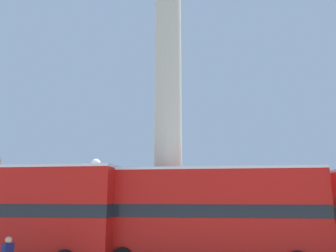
{
  "coord_description": "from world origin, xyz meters",
  "views": [
    {
      "loc": [
        1.13,
        -18.41,
        3.13
      ],
      "look_at": [
        0.0,
        0.0,
        7.08
      ],
      "focal_mm": 35.0,
      "sensor_mm": 36.0,
      "label": 1
    }
  ],
  "objects_px": {
    "street_lamp": "(94,194)",
    "bus_b": "(207,212)",
    "bus_a": "(2,210)",
    "monument_column": "(168,116)"
  },
  "relations": [
    {
      "from": "bus_a",
      "to": "bus_b",
      "type": "xyz_separation_m",
      "value": [
        9.63,
        0.09,
        -0.05
      ]
    },
    {
      "from": "bus_a",
      "to": "street_lamp",
      "type": "height_order",
      "value": "street_lamp"
    },
    {
      "from": "bus_b",
      "to": "street_lamp",
      "type": "height_order",
      "value": "street_lamp"
    },
    {
      "from": "monument_column",
      "to": "bus_b",
      "type": "relative_size",
      "value": 2.53
    },
    {
      "from": "street_lamp",
      "to": "bus_a",
      "type": "bearing_deg",
      "value": -161.91
    },
    {
      "from": "monument_column",
      "to": "street_lamp",
      "type": "distance_m",
      "value": 5.97
    },
    {
      "from": "monument_column",
      "to": "street_lamp",
      "type": "relative_size",
      "value": 5.22
    },
    {
      "from": "monument_column",
      "to": "bus_a",
      "type": "distance_m",
      "value": 9.75
    },
    {
      "from": "bus_a",
      "to": "bus_b",
      "type": "bearing_deg",
      "value": 5.44
    },
    {
      "from": "street_lamp",
      "to": "bus_b",
      "type": "bearing_deg",
      "value": -12.38
    }
  ]
}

